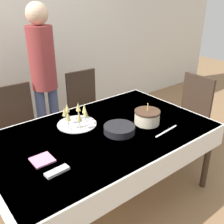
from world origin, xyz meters
The scene contains 13 objects.
ground_plane centered at (0.00, 0.00, 0.00)m, with size 12.00×12.00×0.00m, color #93704C.
wall_back centered at (0.00, 1.76, 1.35)m, with size 8.00×0.05×2.70m.
dining_table centered at (0.00, 0.00, 0.63)m, with size 1.94×1.20×0.73m.
dining_chair_far_left centered at (-0.42, 0.92, 0.53)m, with size 0.44×0.44×0.97m.
dining_chair_far_right centered at (0.43, 0.92, 0.53)m, with size 0.43×0.43×0.97m.
dining_chair_right_end centered at (1.29, 0.00, 0.53)m, with size 0.43×0.43×0.97m.
birthday_cake centered at (0.42, -0.13, 0.79)m, with size 0.24×0.24×0.20m.
champagne_tray centered at (-0.11, 0.26, 0.81)m, with size 0.36×0.36×0.18m.
plate_stack_main centered at (0.11, -0.11, 0.76)m, with size 0.27×0.27×0.06m.
cake_knife centered at (0.44, -0.35, 0.73)m, with size 0.30×0.05×0.00m.
fork_pile centered at (-0.58, -0.27, 0.74)m, with size 0.17×0.07×0.02m.
napkin_pile centered at (-0.60, -0.08, 0.73)m, with size 0.15×0.15×0.01m.
person_standing centered at (-0.04, 1.02, 1.07)m, with size 0.28×0.28×1.76m.
Camera 1 is at (-1.19, -1.63, 1.85)m, focal length 42.00 mm.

